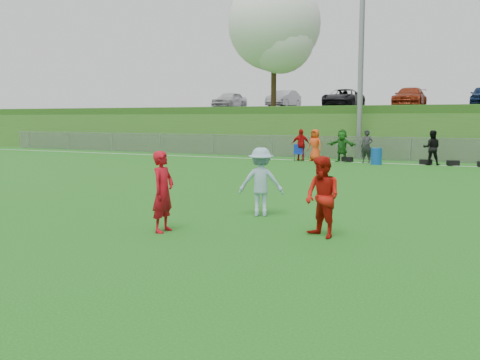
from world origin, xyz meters
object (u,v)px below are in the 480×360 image
Objects in this scene: player_red_left at (163,192)px; player_red_center at (322,197)px; recycling_bin at (376,156)px; player_blue at (261,182)px; frisbee at (322,179)px.

player_red_center is (3.04, 0.92, -0.03)m from player_red_left.
player_red_left reaches higher than recycling_bin.
player_blue reaches higher than player_red_center.
frisbee is (1.65, -0.58, 0.21)m from player_blue.
player_red_center is 0.98× the size of player_blue.
player_blue is 1.76m from frisbee.
frisbee is at bearing -82.20° from recycling_bin.
player_red_left is 3.17m from player_red_center.
recycling_bin is at bearing 129.33° from player_red_center.
player_red_left reaches higher than frisbee.
player_blue is 6.62× the size of frisbee.
frisbee reaches higher than recycling_bin.
player_red_left is 3.32m from frisbee.
player_red_center is 1.06m from frisbee.
player_blue is (-1.98, 1.56, 0.02)m from player_red_center.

